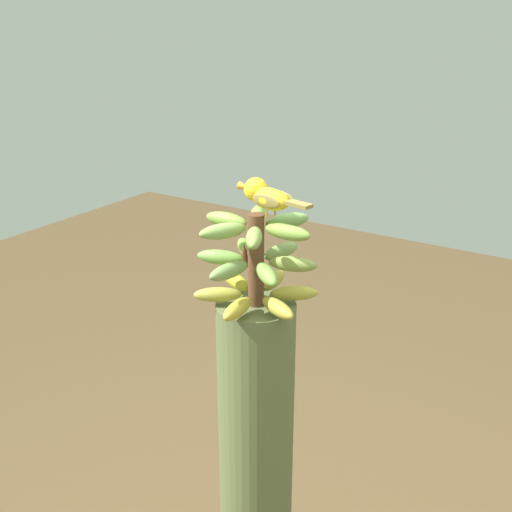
{
  "coord_description": "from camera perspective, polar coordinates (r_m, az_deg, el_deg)",
  "views": [
    {
      "loc": [
        1.17,
        0.74,
        1.88
      ],
      "look_at": [
        0.0,
        0.0,
        1.34
      ],
      "focal_mm": 43.88,
      "sensor_mm": 36.0,
      "label": 1
    }
  ],
  "objects": [
    {
      "name": "banana_tree",
      "position": [
        1.88,
        0.0,
        -21.41
      ],
      "size": [
        0.2,
        0.2,
        1.22
      ],
      "primitive_type": "cylinder",
      "color": "#5B663D",
      "rests_on": "ground"
    },
    {
      "name": "banana_bunch",
      "position": [
        1.49,
        -0.03,
        -0.4
      ],
      "size": [
        0.31,
        0.29,
        0.23
      ],
      "color": "brown",
      "rests_on": "banana_tree"
    },
    {
      "name": "perched_bird",
      "position": [
        1.43,
        0.9,
        5.57
      ],
      "size": [
        0.07,
        0.21,
        0.08
      ],
      "color": "#C68933",
      "rests_on": "banana_bunch"
    }
  ]
}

